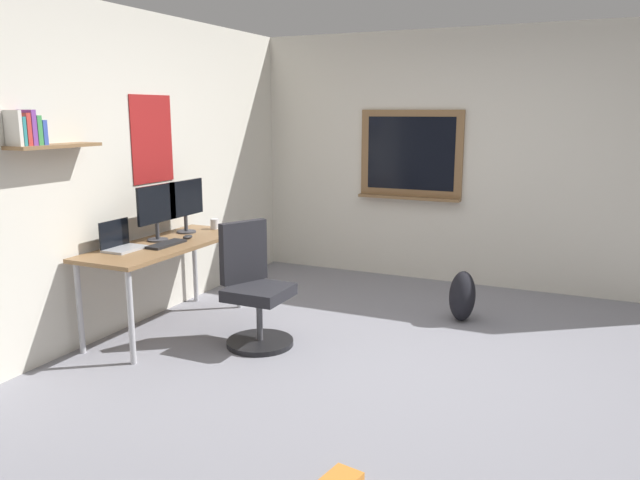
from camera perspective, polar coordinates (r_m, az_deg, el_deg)
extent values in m
plane|color=gray|center=(4.50, 8.07, -11.69)|extent=(5.20, 5.20, 0.00)
cube|color=silver|center=(5.37, -17.52, 6.09)|extent=(5.00, 0.10, 2.60)
cube|color=olive|center=(4.66, -23.28, 7.98)|extent=(0.68, 0.20, 0.02)
cube|color=#A51E1E|center=(5.54, -15.24, 8.97)|extent=(0.52, 0.01, 0.74)
cube|color=silver|center=(4.48, -26.46, 9.22)|extent=(0.03, 0.14, 0.23)
cube|color=teal|center=(4.50, -26.13, 8.99)|extent=(0.02, 0.14, 0.19)
cube|color=#C63833|center=(4.52, -25.80, 9.19)|extent=(0.03, 0.14, 0.21)
cube|color=#7A3D99|center=(4.54, -25.41, 9.35)|extent=(0.04, 0.14, 0.23)
cube|color=#3D934C|center=(4.57, -24.97, 9.17)|extent=(0.04, 0.14, 0.20)
cube|color=#3851B2|center=(4.60, -24.56, 9.02)|extent=(0.03, 0.14, 0.16)
cube|color=silver|center=(6.54, 14.65, 7.17)|extent=(0.10, 5.00, 2.60)
cube|color=olive|center=(6.63, 8.39, 7.92)|extent=(0.04, 1.10, 0.90)
cube|color=black|center=(6.62, 8.35, 7.92)|extent=(0.01, 0.94, 0.76)
cube|color=olive|center=(6.64, 8.16, 3.89)|extent=(0.12, 1.10, 0.03)
cube|color=olive|center=(5.20, -14.10, -0.41)|extent=(1.55, 0.61, 0.03)
cylinder|color=#B7B7BC|center=(4.62, -17.07, -6.83)|extent=(0.04, 0.04, 0.70)
cylinder|color=#B7B7BC|center=(5.71, -7.52, -2.84)|extent=(0.04, 0.04, 0.70)
cylinder|color=#B7B7BC|center=(4.94, -21.31, -5.90)|extent=(0.04, 0.04, 0.70)
cylinder|color=#B7B7BC|center=(5.98, -11.47, -2.32)|extent=(0.04, 0.04, 0.70)
cylinder|color=black|center=(4.89, -5.56, -9.38)|extent=(0.52, 0.52, 0.04)
cylinder|color=#4C4C51|center=(4.83, -5.60, -7.28)|extent=(0.05, 0.05, 0.34)
cube|color=#232328|center=(4.76, -5.66, -4.84)|extent=(0.44, 0.44, 0.09)
cube|color=#232328|center=(4.85, -7.07, -1.08)|extent=(0.39, 0.23, 0.48)
cube|color=#ADAFB5|center=(5.00, -17.55, -0.79)|extent=(0.31, 0.21, 0.02)
cube|color=black|center=(5.05, -18.47, 0.58)|extent=(0.31, 0.01, 0.21)
cylinder|color=#38383D|center=(5.29, -14.75, 0.02)|extent=(0.17, 0.17, 0.01)
cylinder|color=#38383D|center=(5.28, -14.79, 0.84)|extent=(0.03, 0.03, 0.14)
cube|color=black|center=(5.23, -14.83, 3.25)|extent=(0.46, 0.02, 0.31)
cylinder|color=#38383D|center=(5.59, -12.24, 0.75)|extent=(0.17, 0.17, 0.01)
cylinder|color=#38383D|center=(5.58, -12.27, 1.53)|extent=(0.03, 0.03, 0.14)
cube|color=black|center=(5.54, -12.29, 3.82)|extent=(0.46, 0.02, 0.31)
cube|color=black|center=(5.09, -13.99, -0.37)|extent=(0.37, 0.13, 0.02)
ellipsoid|color=#262628|center=(5.30, -12.12, 0.28)|extent=(0.10, 0.06, 0.03)
cylinder|color=silver|center=(5.71, -9.70, 1.48)|extent=(0.08, 0.08, 0.09)
ellipsoid|color=black|center=(5.49, 13.00, -5.06)|extent=(0.32, 0.22, 0.44)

